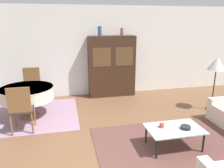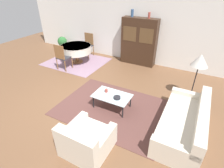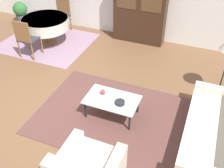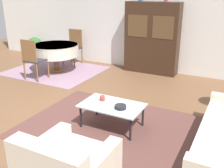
{
  "view_description": "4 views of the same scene",
  "coord_description": "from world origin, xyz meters",
  "views": [
    {
      "loc": [
        -0.77,
        -2.99,
        2.26
      ],
      "look_at": [
        0.2,
        1.4,
        0.95
      ],
      "focal_mm": 35.0,
      "sensor_mm": 36.0,
      "label": 1
    },
    {
      "loc": [
        2.91,
        -3.15,
        3.04
      ],
      "look_at": [
        1.1,
        0.23,
        0.75
      ],
      "focal_mm": 28.0,
      "sensor_mm": 36.0,
      "label": 2
    },
    {
      "loc": [
        2.5,
        -3.2,
        3.55
      ],
      "look_at": [
        1.1,
        0.23,
        0.75
      ],
      "focal_mm": 42.0,
      "sensor_mm": 36.0,
      "label": 3
    },
    {
      "loc": [
        2.86,
        -3.15,
        2.15
      ],
      "look_at": [
        1.1,
        0.23,
        0.75
      ],
      "focal_mm": 42.0,
      "sensor_mm": 36.0,
      "label": 4
    }
  ],
  "objects": [
    {
      "name": "wall_back",
      "position": [
        0.0,
        3.63,
        1.35
      ],
      "size": [
        10.0,
        0.06,
        2.7
      ],
      "color": "white",
      "rests_on": "ground_plane"
    },
    {
      "name": "cup",
      "position": [
        0.88,
        0.31,
        0.44
      ],
      "size": [
        0.08,
        0.08,
        0.09
      ],
      "color": "#9E4238",
      "rests_on": "coffee_table"
    },
    {
      "name": "coffee_table",
      "position": [
        1.1,
        0.23,
        0.36
      ],
      "size": [
        1.0,
        0.62,
        0.39
      ],
      "color": "black",
      "rests_on": "area_rug"
    },
    {
      "name": "dining_chair_far",
      "position": [
        -1.69,
        3.13,
        0.58
      ],
      "size": [
        0.44,
        0.44,
        1.01
      ],
      "rotation": [
        0.0,
        0.0,
        3.14
      ],
      "color": "brown",
      "rests_on": "dining_rug"
    },
    {
      "name": "bowl",
      "position": [
        1.28,
        0.17,
        0.42
      ],
      "size": [
        0.18,
        0.18,
        0.06
      ],
      "color": "#232328",
      "rests_on": "coffee_table"
    },
    {
      "name": "display_cabinet",
      "position": [
        0.63,
        3.39,
        0.92
      ],
      "size": [
        1.41,
        0.39,
        1.84
      ],
      "color": "#382316",
      "rests_on": "ground_plane"
    },
    {
      "name": "potted_plant",
      "position": [
        -3.25,
        3.15,
        0.37
      ],
      "size": [
        0.45,
        0.45,
        0.67
      ],
      "color": "#4C4C51",
      "rests_on": "ground_plane"
    },
    {
      "name": "ground_plane",
      "position": [
        0.0,
        0.0,
        0.0
      ],
      "size": [
        14.0,
        14.0,
        0.0
      ],
      "primitive_type": "plane",
      "color": "brown"
    },
    {
      "name": "dining_table",
      "position": [
        -1.69,
        2.28,
        0.58
      ],
      "size": [
        1.25,
        1.25,
        0.73
      ],
      "color": "brown",
      "rests_on": "dining_rug"
    },
    {
      "name": "dining_chair_near",
      "position": [
        -1.69,
        1.43,
        0.58
      ],
      "size": [
        0.44,
        0.44,
        1.01
      ],
      "color": "brown",
      "rests_on": "dining_rug"
    },
    {
      "name": "dining_rug",
      "position": [
        -1.73,
        2.28,
        0.01
      ],
      "size": [
        2.41,
        2.04,
        0.01
      ],
      "color": "gray",
      "rests_on": "ground_plane"
    },
    {
      "name": "area_rug",
      "position": [
        1.15,
        0.21,
        0.01
      ],
      "size": [
        2.94,
        2.16,
        0.01
      ],
      "color": "brown",
      "rests_on": "ground_plane"
    }
  ]
}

